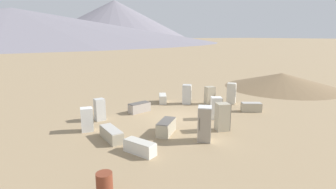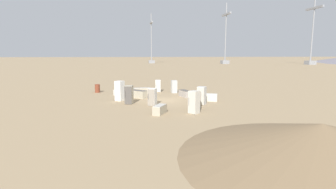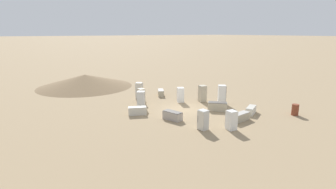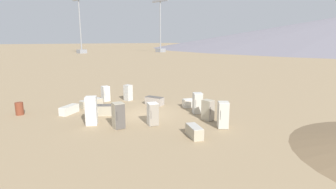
# 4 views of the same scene
# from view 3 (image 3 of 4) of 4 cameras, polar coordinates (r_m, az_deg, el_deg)

# --- Properties ---
(ground_plane) EXTENTS (1000.00, 1000.00, 0.00)m
(ground_plane) POSITION_cam_3_polar(r_m,az_deg,el_deg) (23.96, 3.25, -3.27)
(ground_plane) COLOR #9E8460
(dirt_mound) EXTENTS (11.90, 11.90, 1.57)m
(dirt_mound) POSITION_cam_3_polar(r_m,az_deg,el_deg) (35.40, -17.59, 2.89)
(dirt_mound) COLOR #7F6647
(dirt_mound) RESTS_ON ground_plane
(discarded_fridge_0) EXTENTS (0.84, 2.00, 0.64)m
(discarded_fridge_0) POSITION_cam_3_polar(r_m,az_deg,el_deg) (21.58, 15.38, -4.76)
(discarded_fridge_0) COLOR #B2A88E
(discarded_fridge_0) RESTS_ON ground_plane
(discarded_fridge_1) EXTENTS (0.77, 0.70, 1.41)m
(discarded_fridge_1) POSITION_cam_3_polar(r_m,az_deg,el_deg) (19.48, 13.62, -5.44)
(discarded_fridge_1) COLOR white
(discarded_fridge_1) RESTS_ON ground_plane
(discarded_fridge_2) EXTENTS (1.70, 1.70, 0.78)m
(discarded_fridge_2) POSITION_cam_3_polar(r_m,az_deg,el_deg) (23.90, 10.71, -2.56)
(discarded_fridge_2) COLOR #B2A88E
(discarded_fridge_2) RESTS_ON ground_plane
(discarded_fridge_3) EXTENTS (1.27, 1.74, 0.63)m
(discarded_fridge_3) POSITION_cam_3_polar(r_m,az_deg,el_deg) (23.73, 17.61, -3.28)
(discarded_fridge_3) COLOR silver
(discarded_fridge_3) RESTS_ON ground_plane
(discarded_fridge_4) EXTENTS (0.68, 0.68, 1.46)m
(discarded_fridge_4) POSITION_cam_3_polar(r_m,az_deg,el_deg) (19.07, 7.63, -5.50)
(discarded_fridge_4) COLOR silver
(discarded_fridge_4) RESTS_ON ground_plane
(discarded_fridge_5) EXTENTS (1.55, 1.23, 0.67)m
(discarded_fridge_5) POSITION_cam_3_polar(r_m,az_deg,el_deg) (29.02, -1.57, 0.39)
(discarded_fridge_5) COLOR #B2A88E
(discarded_fridge_5) RESTS_ON ground_plane
(discarded_fridge_6) EXTENTS (0.80, 0.62, 1.44)m
(discarded_fridge_6) POSITION_cam_3_polar(r_m,az_deg,el_deg) (26.13, -5.85, -0.27)
(discarded_fridge_6) COLOR #B2A88E
(discarded_fridge_6) RESTS_ON ground_plane
(discarded_fridge_7) EXTENTS (1.72, 1.05, 0.70)m
(discarded_fridge_7) POSITION_cam_3_polar(r_m,az_deg,el_deg) (21.10, 1.00, -4.60)
(discarded_fridge_7) COLOR #A89E93
(discarded_fridge_7) RESTS_ON ground_plane
(discarded_fridge_8) EXTENTS (0.99, 1.00, 1.89)m
(discarded_fridge_8) POSITION_cam_3_polar(r_m,az_deg,el_deg) (25.95, 11.65, -0.07)
(discarded_fridge_8) COLOR white
(discarded_fridge_8) RESTS_ON ground_plane
(discarded_fridge_9) EXTENTS (0.94, 0.95, 1.71)m
(discarded_fridge_9) POSITION_cam_3_polar(r_m,az_deg,el_deg) (27.87, -6.26, 0.87)
(discarded_fridge_9) COLOR beige
(discarded_fridge_9) RESTS_ON ground_plane
(discarded_fridge_10) EXTENTS (0.96, 0.95, 1.59)m
(discarded_fridge_10) POSITION_cam_3_polar(r_m,az_deg,el_deg) (24.31, -5.88, -1.13)
(discarded_fridge_10) COLOR silver
(discarded_fridge_10) RESTS_ON ground_plane
(discarded_fridge_11) EXTENTS (0.90, 0.82, 1.65)m
(discarded_fridge_11) POSITION_cam_3_polar(r_m,az_deg,el_deg) (26.73, 7.48, 0.22)
(discarded_fridge_11) COLOR #B2A88E
(discarded_fridge_11) RESTS_ON ground_plane
(discarded_fridge_12) EXTENTS (0.92, 0.88, 1.49)m
(discarded_fridge_12) POSITION_cam_3_polar(r_m,az_deg,el_deg) (26.32, 2.73, -0.06)
(discarded_fridge_12) COLOR white
(discarded_fridge_12) RESTS_ON ground_plane
(discarded_fridge_13) EXTENTS (1.16, 1.63, 0.70)m
(discarded_fridge_13) POSITION_cam_3_polar(r_m,az_deg,el_deg) (22.50, -6.69, -3.54)
(discarded_fridge_13) COLOR beige
(discarded_fridge_13) RESTS_ON ground_plane
(rusty_barrel) EXTENTS (0.57, 0.57, 0.95)m
(rusty_barrel) POSITION_cam_3_polar(r_m,az_deg,el_deg) (24.67, 25.94, -3.01)
(rusty_barrel) COLOR brown
(rusty_barrel) RESTS_ON ground_plane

